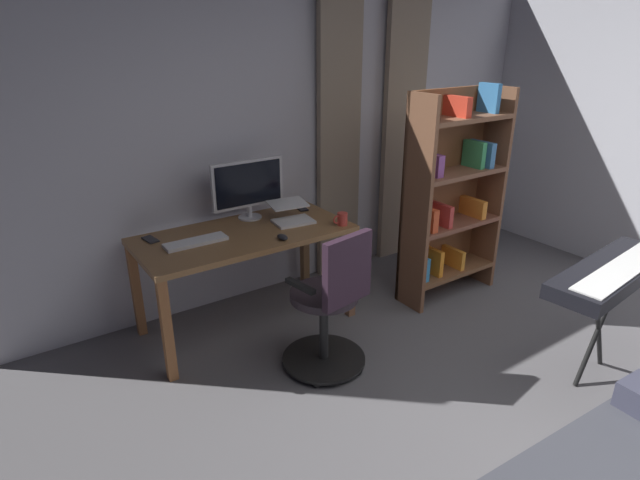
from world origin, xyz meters
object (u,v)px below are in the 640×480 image
computer_mouse (283,237)px  bookshelf (450,195)px  desk (245,244)px  cell_phone_by_monitor (301,208)px  mug_tea (342,219)px  computer_keyboard (196,242)px  cell_phone_face_up (150,239)px  computer_monitor (248,186)px  piano_keyboard (612,275)px  laptop (291,215)px  office_chair (331,307)px

computer_mouse → bookshelf: bearing=173.8°
desk → cell_phone_by_monitor: bearing=-161.3°
computer_mouse → mug_tea: bearing=180.0°
computer_keyboard → mug_tea: size_ratio=3.51×
cell_phone_face_up → mug_tea: (-1.26, 0.50, 0.04)m
computer_monitor → mug_tea: size_ratio=4.80×
computer_monitor → cell_phone_by_monitor: computer_monitor is taller
computer_monitor → piano_keyboard: 2.50m
piano_keyboard → bookshelf: bearing=-99.6°
computer_monitor → mug_tea: computer_monitor is taller
desk → computer_mouse: bearing=119.5°
desk → laptop: (-0.40, -0.01, 0.14)m
mug_tea → piano_keyboard: 1.78m
desk → office_chair: office_chair is taller
office_chair → mug_tea: office_chair is taller
computer_monitor → computer_mouse: (0.02, 0.53, -0.24)m
desk → piano_keyboard: piano_keyboard is taller
desk → computer_keyboard: 0.38m
computer_monitor → computer_mouse: 0.58m
desk → computer_mouse: (-0.16, 0.28, 0.11)m
desk → cell_phone_by_monitor: size_ratio=10.55×
cell_phone_by_monitor → piano_keyboard: size_ratio=0.13×
laptop → cell_phone_face_up: 1.02m
computer_monitor → bookshelf: 1.61m
office_chair → cell_phone_by_monitor: 1.14m
computer_monitor → computer_keyboard: 0.65m
computer_monitor → piano_keyboard: bearing=123.4°
cell_phone_by_monitor → office_chair: bearing=77.7°
computer_keyboard → computer_mouse: 0.59m
piano_keyboard → laptop: bearing=-64.1°
computer_keyboard → cell_phone_by_monitor: computer_keyboard is taller
desk → computer_mouse: 0.33m
desk → cell_phone_by_monitor: 0.66m
laptop → bookshelf: size_ratio=0.20×
cell_phone_face_up → mug_tea: 1.36m
mug_tea → bookshelf: 0.98m
cell_phone_face_up → bookshelf: bearing=154.6°
computer_monitor → mug_tea: bearing=132.9°
mug_tea → computer_mouse: bearing=-0.0°
office_chair → computer_mouse: size_ratio=9.81×
desk → bookshelf: size_ratio=0.89×
office_chair → computer_mouse: (0.03, -0.53, 0.31)m
desk → laptop: 0.42m
computer_monitor → cell_phone_face_up: 0.81m
mug_tea → computer_keyboard: bearing=-14.7°
cell_phone_by_monitor → mug_tea: mug_tea is taller
desk → office_chair: 0.85m
computer_monitor → computer_keyboard: computer_monitor is taller
office_chair → cell_phone_by_monitor: (-0.43, -1.01, 0.30)m
computer_keyboard → office_chair: bearing=124.9°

